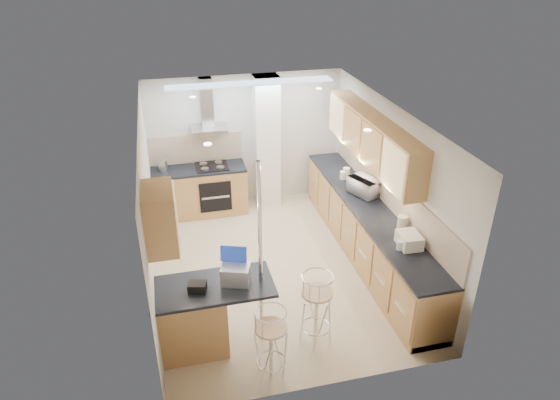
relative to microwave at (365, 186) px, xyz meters
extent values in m
plane|color=tan|center=(-1.58, -0.41, -1.06)|extent=(4.80, 4.80, 0.00)
cube|color=beige|center=(-1.58, 1.99, 0.19)|extent=(3.60, 0.04, 2.50)
cube|color=beige|center=(-1.58, -2.81, 0.19)|extent=(3.60, 0.04, 2.50)
cube|color=beige|center=(-3.38, -0.41, 0.19)|extent=(0.04, 4.80, 2.50)
cube|color=beige|center=(0.22, -0.41, 0.19)|extent=(0.04, 4.80, 2.50)
cube|color=white|center=(-1.58, -0.41, 1.44)|extent=(3.60, 4.80, 0.02)
cube|color=tan|center=(0.05, -0.01, 0.82)|extent=(0.34, 3.00, 0.72)
cube|color=tan|center=(-3.21, -1.76, 0.82)|extent=(0.34, 0.62, 0.72)
cube|color=beige|center=(0.20, -0.41, 0.12)|extent=(0.03, 4.40, 0.56)
cube|color=beige|center=(-2.53, 1.98, 0.12)|extent=(1.70, 0.03, 0.56)
cube|color=white|center=(-1.23, 1.79, 0.19)|extent=(0.45, 0.40, 2.50)
cube|color=#B3B6B8|center=(-2.28, 1.74, 0.56)|extent=(0.62, 0.48, 0.08)
cube|color=#B3B6B8|center=(-2.28, 1.88, 1.00)|extent=(0.22, 0.20, 0.88)
cylinder|color=white|center=(-2.11, -1.86, 0.19)|extent=(0.05, 0.05, 2.50)
cube|color=black|center=(-2.28, 1.38, -0.61)|extent=(0.58, 0.02, 0.58)
cube|color=black|center=(-2.28, 1.69, -0.14)|extent=(0.58, 0.50, 0.02)
cube|color=tan|center=(-1.58, 1.39, 1.42)|extent=(2.80, 0.35, 0.02)
cube|color=tan|center=(-0.08, -0.41, -0.62)|extent=(0.60, 4.40, 0.88)
cube|color=black|center=(-0.08, -0.41, -0.16)|extent=(0.63, 4.40, 0.04)
cube|color=tan|center=(-2.53, 1.69, -0.62)|extent=(1.70, 0.60, 0.88)
cube|color=black|center=(-2.53, 1.69, -0.16)|extent=(1.70, 0.63, 0.04)
cube|color=tan|center=(-2.71, -1.86, -0.61)|extent=(1.35, 0.62, 0.90)
cube|color=black|center=(-2.71, -1.86, -0.14)|extent=(1.47, 0.72, 0.04)
imported|color=silver|center=(0.00, 0.00, 0.00)|extent=(0.52, 0.60, 0.28)
cube|color=#A0A3A8|center=(-2.41, -1.85, 0.00)|extent=(0.40, 0.35, 0.23)
cube|color=black|center=(-2.88, -1.92, -0.06)|extent=(0.24, 0.20, 0.11)
cylinder|color=silver|center=(-0.07, 0.65, -0.05)|extent=(0.13, 0.13, 0.19)
cylinder|color=silver|center=(-0.14, 0.63, -0.07)|extent=(0.13, 0.13, 0.14)
cylinder|color=beige|center=(0.09, -1.17, -0.03)|extent=(0.18, 0.18, 0.21)
cylinder|color=silver|center=(-0.16, -1.63, -0.07)|extent=(0.11, 0.11, 0.13)
cube|color=silver|center=(-0.01, -1.59, -0.05)|extent=(0.29, 0.36, 0.19)
cylinder|color=#B3B6B8|center=(-3.15, 1.71, -0.04)|extent=(0.16, 0.16, 0.20)
camera|label=1|loc=(-3.06, -6.70, 3.56)|focal=32.00mm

